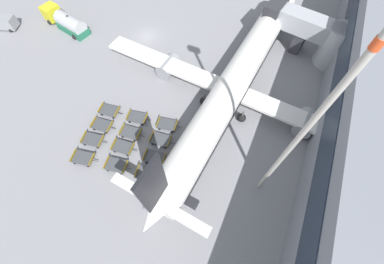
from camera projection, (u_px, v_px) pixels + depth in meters
ground_plane at (147, 37)px, 41.68m from camera, size 500.00×500.00×0.00m
jet_bridge at (315, 34)px, 36.31m from camera, size 14.51×6.72×6.38m
airplane at (235, 82)px, 32.65m from camera, size 41.09×45.13×12.58m
fuel_tanker_primary at (67, 22)px, 41.58m from camera, size 9.91×4.76×3.14m
service_van at (2, 22)px, 41.84m from camera, size 4.99×3.50×2.14m
baggage_dolly_row_near_col_a at (83, 158)px, 29.64m from camera, size 3.42×2.22×0.92m
baggage_dolly_row_near_col_b at (116, 165)px, 29.16m from camera, size 3.41×2.17×0.92m
baggage_dolly_row_near_col_c at (147, 174)px, 28.61m from camera, size 3.41×2.15×0.92m
baggage_dolly_row_mid_a_col_a at (93, 140)px, 30.93m from camera, size 3.42×2.19×0.92m
baggage_dolly_row_mid_a_col_b at (123, 147)px, 30.40m from camera, size 3.40×2.06×0.92m
baggage_dolly_row_mid_a_col_c at (155, 157)px, 29.70m from camera, size 3.41×2.15×0.92m
baggage_dolly_row_mid_b_col_a at (102, 125)px, 32.04m from camera, size 3.39×2.05×0.92m
baggage_dolly_row_mid_b_col_b at (131, 133)px, 31.47m from camera, size 3.39×2.05×0.92m
baggage_dolly_row_mid_b_col_c at (161, 139)px, 30.95m from camera, size 3.39×2.05×0.92m
baggage_dolly_row_far_col_a at (109, 111)px, 33.22m from camera, size 3.40×2.07×0.92m
baggage_dolly_row_far_col_b at (137, 117)px, 32.66m from camera, size 3.42×2.19×0.92m
baggage_dolly_row_far_col_c at (167, 124)px, 32.10m from camera, size 3.42×2.19×0.92m
apron_light_mast at (321, 111)px, 14.62m from camera, size 2.00×0.70×26.56m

